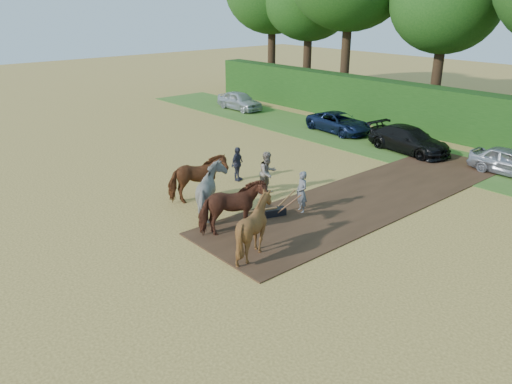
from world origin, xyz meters
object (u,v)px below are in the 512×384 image
object	(u,v)px
spectator_near	(268,173)
parked_cars	(434,145)
plough_team	(225,200)
spectator_far	(237,164)

from	to	relation	value
spectator_near	parked_cars	distance (m)	10.69
spectator_near	plough_team	world-z (taller)	plough_team
spectator_near	spectator_far	world-z (taller)	spectator_near
spectator_near	spectator_far	bearing A→B (deg)	87.90
spectator_far	parked_cars	xyz separation A→B (m)	(3.98, 10.48, -0.13)
spectator_far	parked_cars	size ratio (longest dim) A/B	0.05
spectator_near	parked_cars	size ratio (longest dim) A/B	0.05
spectator_near	parked_cars	world-z (taller)	spectator_near
parked_cars	spectator_far	bearing A→B (deg)	-110.80
spectator_near	parked_cars	xyz separation A→B (m)	(1.78, 10.54, -0.27)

